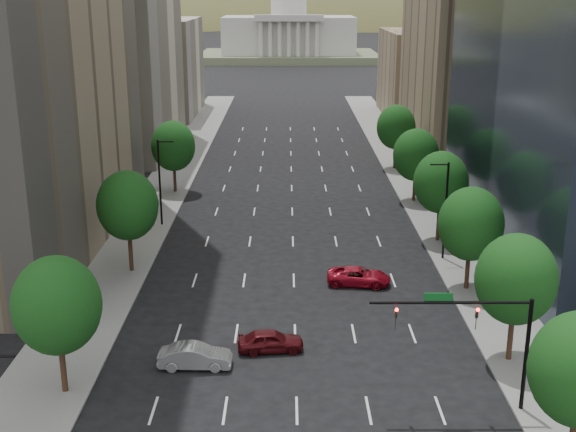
{
  "coord_description": "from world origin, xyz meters",
  "views": [
    {
      "loc": [
        -0.55,
        -7.6,
        23.42
      ],
      "look_at": [
        -0.5,
        42.4,
        8.0
      ],
      "focal_mm": 46.06,
      "sensor_mm": 36.0,
      "label": 1
    }
  ],
  "objects_px": {
    "traffic_signal": "(485,329)",
    "car_silver": "(195,356)",
    "car_red_far": "(359,276)",
    "capitol": "(289,34)",
    "car_maroon": "(271,341)"
  },
  "relations": [
    {
      "from": "traffic_signal",
      "to": "car_silver",
      "type": "xyz_separation_m",
      "value": [
        -17.02,
        5.14,
        -4.4
      ]
    },
    {
      "from": "traffic_signal",
      "to": "car_red_far",
      "type": "height_order",
      "value": "traffic_signal"
    },
    {
      "from": "traffic_signal",
      "to": "car_red_far",
      "type": "xyz_separation_m",
      "value": [
        -5.18,
        19.09,
        -4.45
      ]
    },
    {
      "from": "car_red_far",
      "to": "capitol",
      "type": "bearing_deg",
      "value": 8.5
    },
    {
      "from": "capitol",
      "to": "car_silver",
      "type": "bearing_deg",
      "value": -91.73
    },
    {
      "from": "capitol",
      "to": "traffic_signal",
      "type": "bearing_deg",
      "value": -87.26
    },
    {
      "from": "car_maroon",
      "to": "capitol",
      "type": "bearing_deg",
      "value": -6.42
    },
    {
      "from": "traffic_signal",
      "to": "car_red_far",
      "type": "distance_m",
      "value": 20.27
    },
    {
      "from": "traffic_signal",
      "to": "car_silver",
      "type": "bearing_deg",
      "value": 163.18
    },
    {
      "from": "car_red_far",
      "to": "car_silver",
      "type": "bearing_deg",
      "value": 146.63
    },
    {
      "from": "car_silver",
      "to": "capitol",
      "type": "bearing_deg",
      "value": -1.24
    },
    {
      "from": "capitol",
      "to": "car_silver",
      "type": "height_order",
      "value": "capitol"
    },
    {
      "from": "traffic_signal",
      "to": "car_silver",
      "type": "distance_m",
      "value": 18.31
    },
    {
      "from": "car_silver",
      "to": "car_red_far",
      "type": "xyz_separation_m",
      "value": [
        11.84,
        13.94,
        -0.05
      ]
    },
    {
      "from": "car_silver",
      "to": "traffic_signal",
      "type": "bearing_deg",
      "value": -106.32
    }
  ]
}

